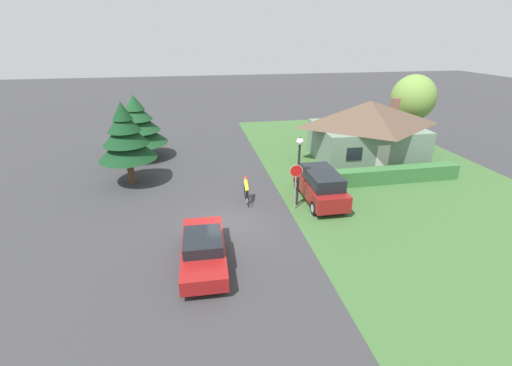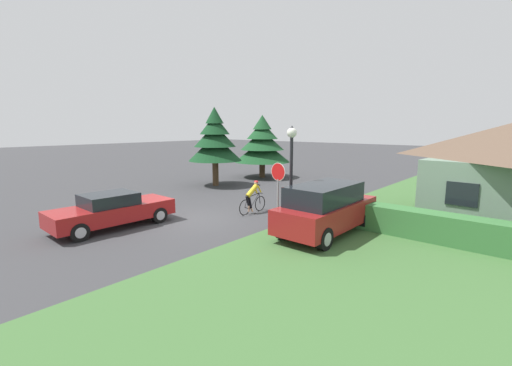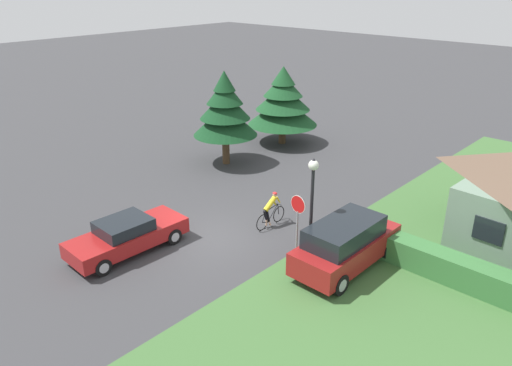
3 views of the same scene
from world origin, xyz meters
name	(u,v)px [view 1 (image 1 of 3)]	position (x,y,z in m)	size (l,w,h in m)	color
ground_plane	(232,226)	(0.00, 0.00, 0.00)	(140.00, 140.00, 0.00)	#38383A
grass_verge_right	(393,180)	(11.35, 4.00, 0.01)	(16.00, 36.00, 0.01)	#3D6633
cottage_house	(367,130)	(11.39, 8.35, 2.35)	(8.44, 6.44, 4.59)	slate
hedge_row	(385,175)	(10.53, 3.76, 0.51)	(10.30, 0.90, 1.02)	#387038
sedan_left_lane	(203,250)	(-1.53, -2.85, 0.70)	(1.96, 4.75, 1.40)	maroon
cyclist	(247,191)	(1.17, 2.60, 0.73)	(0.44, 1.83, 1.53)	black
parked_suv_right	(320,186)	(5.39, 1.96, 0.98)	(1.97, 4.72, 1.92)	maroon
stop_sign	(296,178)	(3.67, 1.25, 1.87)	(0.70, 0.08, 2.64)	gray
street_lamp	(299,157)	(3.95, 1.72, 2.89)	(0.39, 0.39, 4.05)	black
conifer_tall_near	(126,137)	(-5.80, 6.69, 3.11)	(3.61, 3.61, 5.33)	#4C3823
conifer_tall_far	(137,125)	(-5.83, 11.77, 2.66)	(4.39, 4.39, 4.93)	#4C3823
deciduous_tree_right	(413,98)	(16.76, 11.18, 4.08)	(3.63, 3.63, 6.01)	#4C3823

